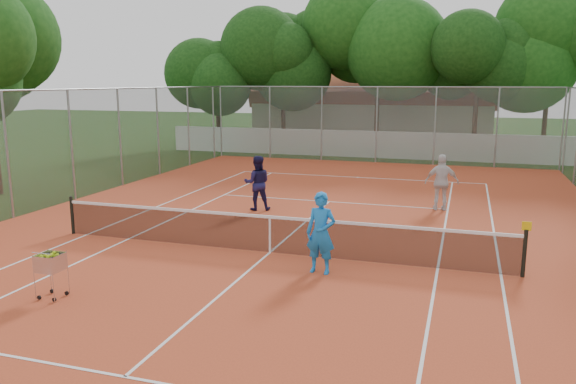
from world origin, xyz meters
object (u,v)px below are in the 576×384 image
(player_far_left, at_px, (257,183))
(player_far_right, at_px, (442,182))
(player_near, at_px, (321,233))
(tennis_net, at_px, (270,234))
(clubhouse, at_px, (375,110))
(ball_hopper, at_px, (51,274))

(player_far_left, distance_m, player_far_right, 6.17)
(player_near, xyz_separation_m, player_far_right, (2.28, 7.35, 0.02))
(tennis_net, height_order, clubhouse, clubhouse)
(player_far_right, distance_m, ball_hopper, 12.59)
(player_near, bearing_deg, tennis_net, 150.51)
(player_near, distance_m, player_far_left, 6.59)
(player_near, bearing_deg, clubhouse, 101.46)
(tennis_net, xyz_separation_m, clubhouse, (-2.00, 29.00, 1.69))
(ball_hopper, bearing_deg, tennis_net, 35.78)
(player_far_left, bearing_deg, player_far_right, 176.64)
(tennis_net, bearing_deg, player_far_right, 58.31)
(player_far_left, height_order, player_far_right, player_far_right)
(clubhouse, bearing_deg, player_far_left, -90.03)
(ball_hopper, bearing_deg, player_far_right, 38.79)
(tennis_net, relative_size, player_far_right, 6.29)
(player_far_right, bearing_deg, player_near, 64.88)
(player_far_right, xyz_separation_m, ball_hopper, (-7.00, -10.45, -0.44))
(clubhouse, relative_size, player_far_right, 8.69)
(clubhouse, relative_size, ball_hopper, 16.43)
(player_far_right, bearing_deg, ball_hopper, 48.31)
(tennis_net, relative_size, player_far_left, 6.48)
(player_near, distance_m, ball_hopper, 5.66)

